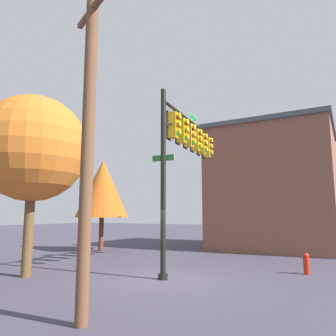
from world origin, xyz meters
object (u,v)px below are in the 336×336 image
Objects in this scene: signal_pole_assembly at (188,144)px; utility_pole at (88,138)px; tree_near at (102,188)px; fire_hydrant at (306,264)px; tree_mid at (33,149)px; brick_building at (275,188)px.

signal_pole_assembly is 0.92× the size of utility_pole.
utility_pole is at bearing -140.67° from tree_near.
signal_pole_assembly is 7.07m from fire_hydrant.
signal_pole_assembly is 8.78m from tree_near.
tree_mid is (-4.86, 4.54, -0.64)m from signal_pole_assembly.
utility_pole is (-7.89, -1.24, -1.53)m from signal_pole_assembly.
fire_hydrant is 10.76m from brick_building.
utility_pole is 0.91× the size of brick_building.
tree_near is (11.24, 9.21, -0.00)m from utility_pole.
fire_hydrant is 0.12× the size of tree_mid.
signal_pole_assembly is 8.13m from utility_pole.
tree_mid is at bearing 122.04° from fire_hydrant.
utility_pole reaches higher than fire_hydrant.
signal_pole_assembly is 0.83× the size of brick_building.
signal_pole_assembly is at bearing 101.16° from fire_hydrant.
utility_pole is at bearing 158.52° from fire_hydrant.
signal_pole_assembly is at bearing -112.82° from tree_near.
signal_pole_assembly reaches higher than tree_near.
tree_mid is 16.72m from brick_building.
fire_hydrant is at bearing -163.34° from brick_building.
brick_building reaches higher than fire_hydrant.
brick_building is (15.44, -6.36, -0.75)m from tree_mid.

